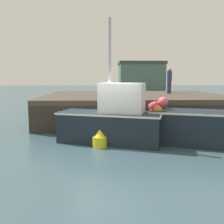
{
  "coord_description": "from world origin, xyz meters",
  "views": [
    {
      "loc": [
        -0.2,
        -9.47,
        2.61
      ],
      "look_at": [
        0.44,
        2.55,
        0.94
      ],
      "focal_mm": 39.35,
      "sensor_mm": 36.0,
      "label": 1
    }
  ],
  "objects_px": {
    "dockworker": "(169,81)",
    "fishing_boat_near_right": "(188,125)",
    "fishing_boat_near_left": "(112,120)",
    "mooring_buoy_foreground": "(100,139)"
  },
  "relations": [
    {
      "from": "dockworker",
      "to": "fishing_boat_near_right",
      "type": "bearing_deg",
      "value": -99.86
    },
    {
      "from": "fishing_boat_near_right",
      "to": "fishing_boat_near_left",
      "type": "bearing_deg",
      "value": 174.49
    },
    {
      "from": "fishing_boat_near_left",
      "to": "fishing_boat_near_right",
      "type": "relative_size",
      "value": 1.43
    },
    {
      "from": "dockworker",
      "to": "mooring_buoy_foreground",
      "type": "distance_m",
      "value": 9.05
    },
    {
      "from": "fishing_boat_near_left",
      "to": "dockworker",
      "type": "distance_m",
      "value": 8.14
    },
    {
      "from": "mooring_buoy_foreground",
      "to": "dockworker",
      "type": "bearing_deg",
      "value": 57.34
    },
    {
      "from": "fishing_boat_near_left",
      "to": "mooring_buoy_foreground",
      "type": "height_order",
      "value": "fishing_boat_near_left"
    },
    {
      "from": "dockworker",
      "to": "mooring_buoy_foreground",
      "type": "height_order",
      "value": "dockworker"
    },
    {
      "from": "fishing_boat_near_right",
      "to": "dockworker",
      "type": "bearing_deg",
      "value": 80.14
    },
    {
      "from": "fishing_boat_near_left",
      "to": "mooring_buoy_foreground",
      "type": "relative_size",
      "value": 7.2
    }
  ]
}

